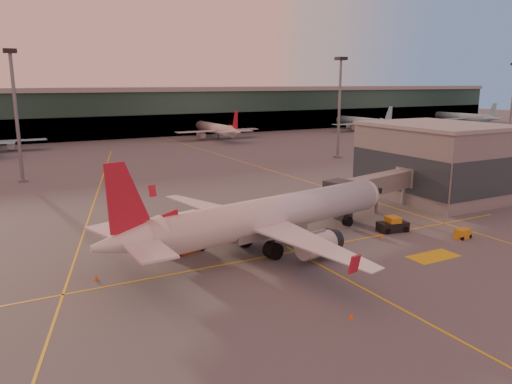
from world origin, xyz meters
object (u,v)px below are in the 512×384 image
main_airplane (265,218)px  catering_truck (181,232)px  gpu_cart (463,234)px  pushback_tug (393,225)px

main_airplane → catering_truck: main_airplane is taller
catering_truck → gpu_cart: bearing=-36.8°
gpu_cart → pushback_tug: bearing=125.0°
pushback_tug → catering_truck: bearing=179.4°
main_airplane → pushback_tug: (18.74, -1.50, -3.17)m
main_airplane → pushback_tug: 19.07m
main_airplane → catering_truck: 9.77m
catering_truck → main_airplane: bearing=-40.7°
main_airplane → catering_truck: (-8.86, 3.86, -1.45)m
pushback_tug → gpu_cart: bearing=-38.7°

